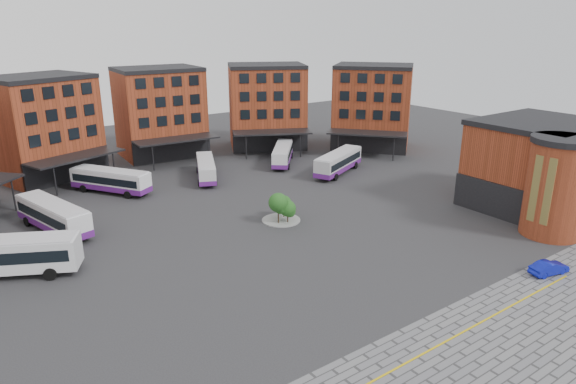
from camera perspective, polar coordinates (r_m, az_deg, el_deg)
ground at (r=49.06m, az=5.45°, el=-7.89°), size 160.00×160.00×0.00m
yellow_line at (r=42.50m, az=20.45°, el=-13.52°), size 26.00×0.15×0.02m
main_building at (r=76.53m, az=-16.55°, el=6.81°), size 94.14×42.48×14.60m
east_building at (r=67.25m, az=26.21°, el=2.41°), size 17.40×15.40×10.60m
tree_island at (r=57.82m, az=-0.58°, el=-1.62°), size 4.40×4.40×3.62m
bus_a at (r=52.17m, az=-29.00°, el=-6.06°), size 12.50×8.36×3.56m
bus_b at (r=60.82m, az=-24.64°, el=-2.41°), size 5.45×12.03×3.30m
bus_c at (r=71.71m, az=-19.12°, el=1.24°), size 8.28×10.85×3.17m
bus_d at (r=74.71m, az=-9.11°, el=2.60°), size 6.39×10.32×2.89m
bus_e at (r=81.86m, az=-0.60°, el=4.27°), size 8.72×9.64×2.98m
bus_f at (r=76.96m, az=5.62°, el=3.35°), size 11.46×7.04×3.21m
blue_car at (r=52.24m, az=27.01°, el=-7.51°), size 3.96×2.13×1.24m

